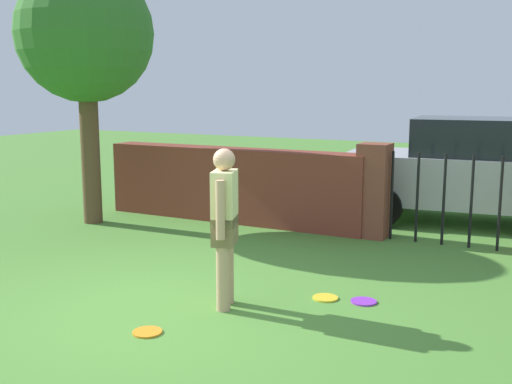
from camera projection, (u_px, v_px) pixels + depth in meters
The scene contains 9 objects.
ground_plane at pixel (161, 313), 6.12m from camera, with size 40.00×40.00×0.00m, color #4C8433.
brick_wall at pixel (233, 185), 10.25m from camera, with size 4.62×0.50×1.22m, color brown.
tree at pixel (85, 36), 9.74m from camera, with size 2.17×2.17×4.13m.
person at pixel (225, 221), 6.16m from camera, with size 0.33×0.51×1.62m.
fence_gate at pixel (458, 197), 8.59m from camera, with size 2.84×0.44×1.40m.
car at pixel (477, 171), 10.06m from camera, with size 4.35×2.26×1.72m.
frisbee_purple at pixel (364, 301), 6.43m from camera, with size 0.27×0.27×0.02m, color purple.
frisbee_yellow at pixel (325, 298), 6.54m from camera, with size 0.27×0.27×0.02m, color yellow.
frisbee_orange at pixel (147, 332), 5.63m from camera, with size 0.27×0.27×0.02m, color orange.
Camera 1 is at (3.53, -4.73, 2.21)m, focal length 43.35 mm.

